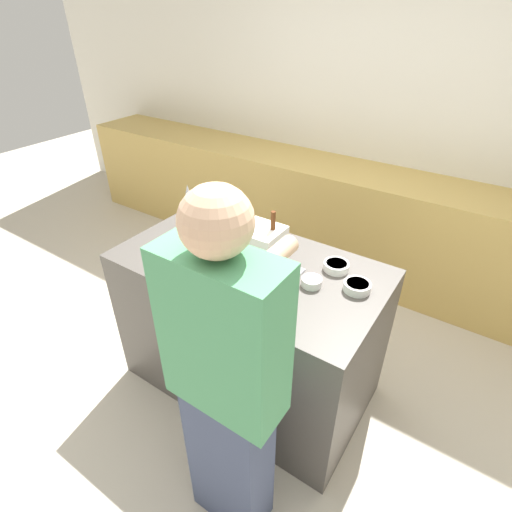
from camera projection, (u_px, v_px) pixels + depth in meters
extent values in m
plane|color=beige|center=(250.00, 378.00, 2.67)|extent=(12.00, 12.00, 0.00)
cube|color=white|center=(381.00, 118.00, 3.31)|extent=(8.00, 0.05, 2.60)
cube|color=tan|center=(353.00, 222.00, 3.53)|extent=(6.00, 0.60, 0.94)
cube|color=#514C47|center=(249.00, 327.00, 2.41)|extent=(1.47, 0.81, 0.93)
cube|color=#9E9EA8|center=(261.00, 270.00, 2.09)|extent=(0.38, 0.27, 0.01)
cube|color=#5B2D14|center=(261.00, 257.00, 2.05)|extent=(0.18, 0.18, 0.16)
cube|color=white|center=(261.00, 236.00, 1.98)|extent=(0.20, 0.20, 0.09)
cylinder|color=#5B2D14|center=(274.00, 220.00, 1.93)|extent=(0.02, 0.02, 0.10)
cone|color=silver|center=(189.00, 207.00, 2.40)|extent=(0.14, 0.14, 0.29)
cylinder|color=silver|center=(229.00, 224.00, 2.49)|extent=(0.13, 0.13, 0.04)
cylinder|color=pink|center=(229.00, 222.00, 2.48)|extent=(0.11, 0.11, 0.01)
cylinder|color=white|center=(357.00, 287.00, 1.94)|extent=(0.13, 0.13, 0.04)
cylinder|color=orange|center=(358.00, 284.00, 1.93)|extent=(0.11, 0.11, 0.01)
cylinder|color=white|center=(336.00, 266.00, 2.09)|extent=(0.13, 0.13, 0.04)
cylinder|color=white|center=(337.00, 264.00, 2.08)|extent=(0.11, 0.11, 0.01)
cylinder|color=white|center=(312.00, 282.00, 1.98)|extent=(0.10, 0.10, 0.04)
cylinder|color=green|center=(312.00, 279.00, 1.97)|extent=(0.08, 0.08, 0.01)
cube|color=#3F598C|center=(233.00, 242.00, 2.32)|extent=(0.20, 0.14, 0.02)
cube|color=#424C6B|center=(231.00, 458.00, 1.78)|extent=(0.35, 0.19, 0.83)
cube|color=#4C9966|center=(223.00, 336.00, 1.37)|extent=(0.45, 0.20, 0.66)
sphere|color=#DBAD89|center=(216.00, 222.00, 1.13)|extent=(0.23, 0.23, 0.23)
cylinder|color=#DBAD89|center=(259.00, 270.00, 1.45)|extent=(0.08, 0.45, 0.08)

